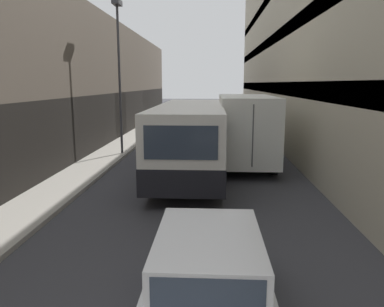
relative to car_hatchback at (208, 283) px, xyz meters
The scene contains 8 objects.
ground_plane 11.38m from the car_hatchback, 92.92° to the left, with size 150.00×150.00×0.00m, color #38383D.
sidewalk_left 12.53m from the car_hatchback, 114.92° to the left, with size 1.82×60.00×0.13m.
building_left_shopfront 13.76m from the car_hatchback, 122.69° to the left, with size 2.40×60.00×7.71m.
building_right_apartment 13.78m from the car_hatchback, 66.37° to the left, with size 2.40×60.00×13.66m.
car_hatchback is the anchor object (origin of this frame).
bus 10.14m from the car_hatchback, 94.76° to the left, with size 2.59×9.87×2.84m.
box_truck 12.52m from the car_hatchback, 82.92° to the left, with size 2.31×8.02×3.14m.
street_lamp 15.11m from the car_hatchback, 108.64° to the left, with size 0.36×0.80×7.51m.
Camera 1 is at (0.61, -1.48, 3.69)m, focal length 35.00 mm.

